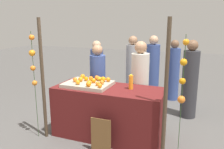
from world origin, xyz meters
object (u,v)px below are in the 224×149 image
juice_bottle (131,82)px  stall_counter (109,112)px  orange_1 (97,78)px  chalkboard_sign (101,136)px  vendor_right (140,88)px  vendor_left (98,85)px  orange_0 (86,79)px

juice_bottle → stall_counter: bearing=-169.0°
orange_1 → chalkboard_sign: bearing=-61.0°
stall_counter → juice_bottle: 0.68m
stall_counter → vendor_right: vendor_right is taller
orange_1 → vendor_left: bearing=113.3°
juice_bottle → chalkboard_sign: (-0.27, -0.62, -0.73)m
chalkboard_sign → vendor_right: 1.25m
orange_1 → vendor_right: 0.83m
vendor_right → stall_counter: bearing=-124.8°
orange_0 → juice_bottle: size_ratio=0.31×
orange_0 → chalkboard_sign: size_ratio=0.13×
juice_bottle → chalkboard_sign: juice_bottle is taller
vendor_left → vendor_right: (0.88, -0.04, 0.05)m
stall_counter → chalkboard_sign: 0.59m
chalkboard_sign → vendor_right: (0.29, 1.12, 0.49)m
vendor_left → vendor_right: 0.88m
stall_counter → orange_1: (-0.31, 0.19, 0.55)m
orange_0 → stall_counter: bearing=-8.7°
orange_0 → orange_1: orange_1 is taller
juice_bottle → orange_0: bearing=-180.0°
stall_counter → juice_bottle: juice_bottle is taller
vendor_left → orange_0: bearing=-88.0°
orange_0 → vendor_left: 0.59m
stall_counter → juice_bottle: bearing=11.0°
orange_0 → orange_1: 0.20m
chalkboard_sign → juice_bottle: bearing=66.6°
orange_1 → juice_bottle: juice_bottle is taller
orange_0 → vendor_left: bearing=92.0°
juice_bottle → vendor_left: size_ratio=0.16×
orange_0 → vendor_left: size_ratio=0.05×
vendor_right → orange_1: bearing=-151.7°
juice_bottle → orange_1: bearing=170.4°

